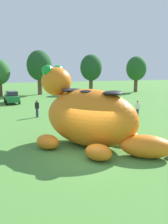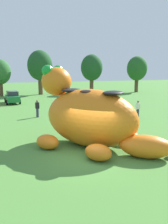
% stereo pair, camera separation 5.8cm
% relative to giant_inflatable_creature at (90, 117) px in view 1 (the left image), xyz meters
% --- Properties ---
extents(ground_plane, '(160.00, 160.00, 0.00)m').
position_rel_giant_inflatable_creature_xyz_m(ground_plane, '(-0.87, -1.68, -1.82)').
color(ground_plane, '#4C8438').
extents(giant_inflatable_creature, '(8.40, 7.99, 4.98)m').
position_rel_giant_inflatable_creature_xyz_m(giant_inflatable_creature, '(0.00, 0.00, 0.00)').
color(giant_inflatable_creature, orange).
rests_on(giant_inflatable_creature, ground).
extents(car_green, '(2.01, 4.14, 1.72)m').
position_rel_giant_inflatable_creature_xyz_m(car_green, '(-2.88, 21.54, -0.96)').
color(car_green, '#1E7238').
rests_on(car_green, ground).
extents(tree_centre_left, '(4.66, 4.66, 8.27)m').
position_rel_giant_inflatable_creature_xyz_m(tree_centre_left, '(3.22, 32.26, 3.59)').
color(tree_centre_left, brown).
rests_on(tree_centre_left, ground).
extents(tree_centre, '(4.33, 4.33, 7.68)m').
position_rel_giant_inflatable_creature_xyz_m(tree_centre, '(13.40, 31.37, 3.20)').
color(tree_centre, brown).
rests_on(tree_centre, ground).
extents(tree_centre_right, '(4.20, 4.20, 7.45)m').
position_rel_giant_inflatable_creature_xyz_m(tree_centre_right, '(23.09, 29.99, 3.05)').
color(tree_centre_right, brown).
rests_on(tree_centre_right, ground).
extents(spectator_near_inflatable, '(0.38, 0.26, 1.71)m').
position_rel_giant_inflatable_creature_xyz_m(spectator_near_inflatable, '(1.90, 4.50, -0.97)').
color(spectator_near_inflatable, '#2D334C').
rests_on(spectator_near_inflatable, ground).
extents(spectator_mid_field, '(0.38, 0.26, 1.71)m').
position_rel_giant_inflatable_creature_xyz_m(spectator_mid_field, '(-1.41, 10.25, -0.97)').
color(spectator_mid_field, '#2D334C').
rests_on(spectator_mid_field, ground).
extents(spectator_by_cars, '(0.38, 0.26, 1.71)m').
position_rel_giant_inflatable_creature_xyz_m(spectator_by_cars, '(7.69, 6.33, -0.97)').
color(spectator_by_cars, '#2D334C').
rests_on(spectator_by_cars, ground).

